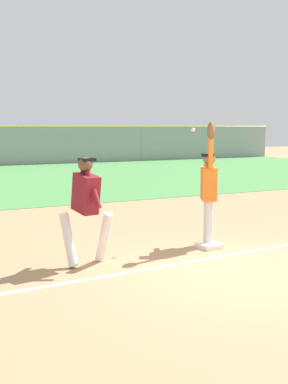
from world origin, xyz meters
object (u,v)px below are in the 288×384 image
Objects in this scene: runner at (86,203)px; parked_car_green at (117,148)px; fielder at (209,186)px; parked_car_white at (29,150)px; baseball at (193,130)px; first_base at (209,246)px.

parked_car_green is (12.06, 25.56, -0.32)m from runner.
parked_car_white is (3.30, 25.58, -0.45)m from fielder.
runner is at bearing -98.69° from parked_car_white.
runner is (-2.48, -0.22, -0.12)m from fielder.
fielder is 0.50× the size of parked_car_white.
parked_car_white and parked_car_green have the same top height.
runner is at bearing -166.48° from baseball.
baseball is at bearing -93.80° from parked_car_white.
runner is at bearing -109.70° from parked_car_green.
first_base is at bearing -9.36° from runner.
parked_car_green is at bearing -82.80° from fielder.
parked_car_white is 0.99× the size of parked_car_green.
first_base is at bearing 88.68° from fielder.
parked_car_white is (3.43, 25.23, -1.46)m from baseball.
parked_car_green is at bearing 69.24° from first_base.
fielder is (0.10, 0.18, 1.08)m from first_base.
runner is 2.67m from baseball.
fielder is 0.50× the size of parked_car_green.
runner is at bearing 32.93° from fielder.
parked_car_white is (3.40, 25.76, 0.63)m from first_base.
first_base is 2.56m from runner.
parked_car_white is at bearing -176.60° from parked_car_green.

